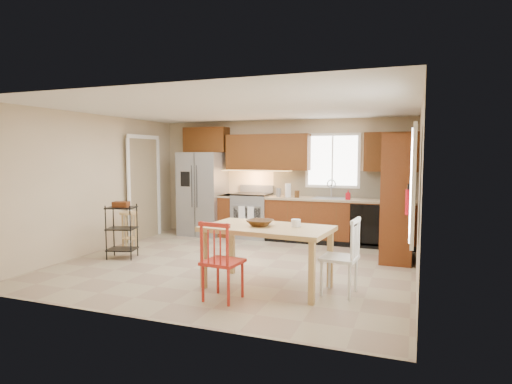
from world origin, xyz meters
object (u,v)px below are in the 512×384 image
object	(u,v)px
fire_extinguisher	(410,202)
table_bowl	(260,226)
table_jar	(296,225)
utility_cart	(122,231)
bar_stool	(129,230)
refrigerator	(203,194)
chair_red	(223,260)
range_stove	(252,216)
soap_bottle	(348,195)
chair_white	(339,256)
pantry	(398,198)
dining_table	(267,257)

from	to	relation	value
fire_extinguisher	table_bowl	distance (m)	2.19
fire_extinguisher	table_jar	distance (m)	1.74
fire_extinguisher	table_bowl	size ratio (longest dim) A/B	1.07
fire_extinguisher	utility_cart	bearing A→B (deg)	-174.38
table_jar	utility_cart	xyz separation A→B (m)	(-3.23, 0.56, -0.39)
table_jar	bar_stool	distance (m)	3.81
table_jar	refrigerator	bearing A→B (deg)	134.49
chair_red	table_bowl	world-z (taller)	chair_red
range_stove	fire_extinguisher	bearing A→B (deg)	-32.62
refrigerator	soap_bottle	xyz separation A→B (m)	(3.18, -0.02, 0.09)
refrigerator	chair_white	distance (m)	4.67
table_bowl	utility_cart	xyz separation A→B (m)	(-2.76, 0.66, -0.36)
range_stove	soap_bottle	distance (m)	2.10
soap_bottle	chair_red	bearing A→B (deg)	-104.47
fire_extinguisher	refrigerator	bearing A→B (deg)	155.48
chair_red	utility_cart	bearing A→B (deg)	157.65
refrigerator	chair_white	size ratio (longest dim) A/B	1.86
refrigerator	pantry	distance (m)	4.23
dining_table	table_bowl	size ratio (longest dim) A/B	4.94
chair_red	refrigerator	bearing A→B (deg)	125.93
range_stove	soap_bottle	size ratio (longest dim) A/B	4.82
utility_cart	bar_stool	bearing A→B (deg)	101.90
dining_table	utility_cart	bearing A→B (deg)	172.21
dining_table	pantry	bearing A→B (deg)	59.51
soap_bottle	dining_table	world-z (taller)	soap_bottle
chair_white	table_jar	world-z (taller)	chair_white
dining_table	bar_stool	bearing A→B (deg)	162.84
fire_extinguisher	chair_red	world-z (taller)	fire_extinguisher
range_stove	bar_stool	size ratio (longest dim) A/B	1.32
table_bowl	pantry	bearing A→B (deg)	52.50
pantry	bar_stool	distance (m)	4.90
dining_table	table_jar	world-z (taller)	table_jar
dining_table	chair_white	world-z (taller)	chair_white
range_stove	fire_extinguisher	size ratio (longest dim) A/B	2.56
chair_white	soap_bottle	bearing A→B (deg)	11.69
chair_white	table_jar	bearing A→B (deg)	89.97
fire_extinguisher	table_jar	size ratio (longest dim) A/B	2.38
range_stove	utility_cart	xyz separation A→B (m)	(-1.44, -2.49, 0.00)
table_jar	bar_stool	xyz separation A→B (m)	(-3.58, 1.22, -0.50)
range_stove	pantry	xyz separation A→B (m)	(2.98, -0.99, 0.59)
range_stove	dining_table	distance (m)	3.46
fire_extinguisher	dining_table	distance (m)	2.20
soap_bottle	chair_red	world-z (taller)	soap_bottle
chair_red	table_bowl	distance (m)	0.77
utility_cart	dining_table	bearing A→B (deg)	-29.15
range_stove	chair_red	bearing A→B (deg)	-74.26
pantry	dining_table	distance (m)	2.75
refrigerator	table_bowl	bearing A→B (deg)	-51.41
pantry	fire_extinguisher	bearing A→B (deg)	-79.22
dining_table	utility_cart	distance (m)	2.94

